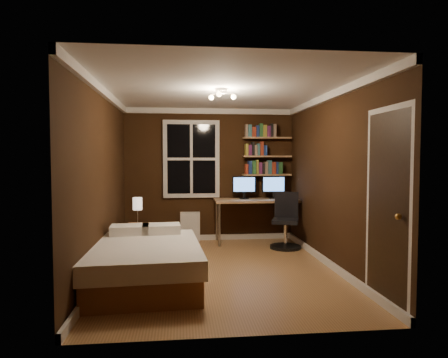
{
  "coord_description": "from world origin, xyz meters",
  "views": [
    {
      "loc": [
        -0.54,
        -5.49,
        1.57
      ],
      "look_at": [
        0.1,
        0.45,
        1.25
      ],
      "focal_mm": 32.0,
      "sensor_mm": 36.0,
      "label": 1
    }
  ],
  "objects": [
    {
      "name": "desk_lamp",
      "position": [
        1.65,
        1.69,
        1.03
      ],
      "size": [
        0.14,
        0.32,
        0.44
      ],
      "primitive_type": null,
      "color": "silver",
      "rests_on": "desk"
    },
    {
      "name": "books_row_lower",
      "position": [
        1.08,
        1.98,
        1.38
      ],
      "size": [
        0.66,
        0.16,
        0.23
      ],
      "primitive_type": null,
      "color": "maroon",
      "rests_on": "bookshelf_lower"
    },
    {
      "name": "door",
      "position": [
        1.59,
        -1.55,
        1.02
      ],
      "size": [
        0.03,
        0.82,
        2.05
      ],
      "primitive_type": null,
      "color": "black",
      "rests_on": "ground"
    },
    {
      "name": "wall_right",
      "position": [
        1.6,
        0.0,
        1.25
      ],
      "size": [
        0.04,
        4.2,
        2.5
      ],
      "primitive_type": "cube",
      "color": "black",
      "rests_on": "ground"
    },
    {
      "name": "ceiling_fixture",
      "position": [
        0.0,
        -0.1,
        2.4
      ],
      "size": [
        0.44,
        0.44,
        0.18
      ],
      "primitive_type": null,
      "color": "beige",
      "rests_on": "ceiling"
    },
    {
      "name": "bookshelf_lower",
      "position": [
        1.08,
        1.98,
        1.25
      ],
      "size": [
        0.92,
        0.22,
        0.03
      ],
      "primitive_type": "cube",
      "color": "#9E724C",
      "rests_on": "wall_back"
    },
    {
      "name": "wall_left",
      "position": [
        -1.6,
        0.0,
        1.25
      ],
      "size": [
        0.04,
        4.2,
        2.5
      ],
      "primitive_type": "cube",
      "color": "black",
      "rests_on": "ground"
    },
    {
      "name": "floor",
      "position": [
        0.0,
        0.0,
        0.0
      ],
      "size": [
        4.2,
        4.2,
        0.0
      ],
      "primitive_type": "plane",
      "color": "brown",
      "rests_on": "ground"
    },
    {
      "name": "monitor_right",
      "position": [
        1.18,
        1.85,
        1.02
      ],
      "size": [
        0.45,
        0.12,
        0.42
      ],
      "primitive_type": null,
      "color": "black",
      "rests_on": "desk"
    },
    {
      "name": "books_row_upper",
      "position": [
        1.08,
        1.98,
        2.08
      ],
      "size": [
        0.54,
        0.16,
        0.23
      ],
      "primitive_type": null,
      "color": "#285F2B",
      "rests_on": "bookshelf_upper"
    },
    {
      "name": "nightstand",
      "position": [
        -1.25,
        1.02,
        0.25
      ],
      "size": [
        0.45,
        0.45,
        0.5
      ],
      "primitive_type": "cube",
      "rotation": [
        0.0,
        0.0,
        -0.14
      ],
      "color": "brown",
      "rests_on": "ground"
    },
    {
      "name": "ceiling",
      "position": [
        0.0,
        0.0,
        2.5
      ],
      "size": [
        3.2,
        4.2,
        0.02
      ],
      "primitive_type": "cube",
      "color": "white",
      "rests_on": "wall_back"
    },
    {
      "name": "door_knob",
      "position": [
        1.55,
        -1.85,
        1.0
      ],
      "size": [
        0.06,
        0.06,
        0.06
      ],
      "primitive_type": "sphere",
      "color": "#B38138",
      "rests_on": "door"
    },
    {
      "name": "bed",
      "position": [
        -1.0,
        -0.53,
        0.27
      ],
      "size": [
        1.46,
        1.94,
        0.63
      ],
      "rotation": [
        0.0,
        0.0,
        0.06
      ],
      "color": "brown",
      "rests_on": "ground"
    },
    {
      "name": "bedside_lamp",
      "position": [
        -1.25,
        1.02,
        0.72
      ],
      "size": [
        0.15,
        0.15,
        0.44
      ],
      "primitive_type": null,
      "color": "beige",
      "rests_on": "nightstand"
    },
    {
      "name": "wall_back",
      "position": [
        0.0,
        2.1,
        1.25
      ],
      "size": [
        3.2,
        0.04,
        2.5
      ],
      "primitive_type": "cube",
      "color": "black",
      "rests_on": "ground"
    },
    {
      "name": "bookshelf_upper",
      "position": [
        1.08,
        1.98,
        1.95
      ],
      "size": [
        0.92,
        0.22,
        0.03
      ],
      "primitive_type": "cube",
      "color": "#9E724C",
      "rests_on": "wall_back"
    },
    {
      "name": "desk",
      "position": [
        0.92,
        1.76,
        0.75
      ],
      "size": [
        1.7,
        0.64,
        0.81
      ],
      "color": "#9E724C",
      "rests_on": "ground"
    },
    {
      "name": "radiator",
      "position": [
        -0.38,
        2.0,
        0.28
      ],
      "size": [
        0.37,
        0.13,
        0.55
      ],
      "primitive_type": "cube",
      "color": "silver",
      "rests_on": "ground"
    },
    {
      "name": "monitor_left",
      "position": [
        0.62,
        1.85,
        1.02
      ],
      "size": [
        0.45,
        0.12,
        0.42
      ],
      "primitive_type": null,
      "color": "black",
      "rests_on": "desk"
    },
    {
      "name": "office_chair",
      "position": [
        1.27,
        1.26,
        0.36
      ],
      "size": [
        0.55,
        0.55,
        0.97
      ],
      "rotation": [
        0.0,
        0.0,
        -0.34
      ],
      "color": "black",
      "rests_on": "ground"
    },
    {
      "name": "window",
      "position": [
        -0.35,
        2.06,
        1.55
      ],
      "size": [
        1.06,
        0.06,
        1.46
      ],
      "primitive_type": "cube",
      "color": "silver",
      "rests_on": "wall_back"
    },
    {
      "name": "books_row_middle",
      "position": [
        1.08,
        1.98,
        1.73
      ],
      "size": [
        0.42,
        0.16,
        0.23
      ],
      "primitive_type": null,
      "color": "navy",
      "rests_on": "bookshelf_middle"
    },
    {
      "name": "bookshelf_middle",
      "position": [
        1.08,
        1.98,
        1.6
      ],
      "size": [
        0.92,
        0.22,
        0.03
      ],
      "primitive_type": "cube",
      "color": "#9E724C",
      "rests_on": "wall_back"
    }
  ]
}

